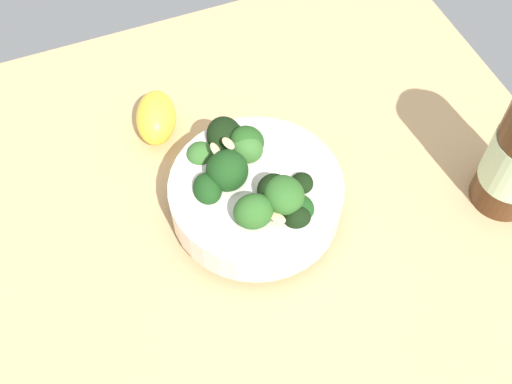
{
  "coord_description": "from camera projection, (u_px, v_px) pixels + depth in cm",
  "views": [
    {
      "loc": [
        32.2,
        -14.88,
        57.04
      ],
      "look_at": [
        -0.76,
        -1.67,
        4.0
      ],
      "focal_mm": 44.52,
      "sensor_mm": 36.0,
      "label": 1
    }
  ],
  "objects": [
    {
      "name": "ground_plane",
      "position": [
        273.0,
        225.0,
        0.69
      ],
      "size": [
        66.46,
        66.46,
        4.73
      ],
      "primitive_type": "cube",
      "color": "tan"
    },
    {
      "name": "lemon_wedge",
      "position": [
        156.0,
        118.0,
        0.71
      ],
      "size": [
        8.07,
        6.49,
        4.83
      ],
      "primitive_type": "ellipsoid",
      "rotation": [
        0.0,
        0.0,
        5.95
      ],
      "color": "yellow",
      "rests_on": "ground_plane"
    },
    {
      "name": "bowl_of_broccoli",
      "position": [
        254.0,
        191.0,
        0.64
      ],
      "size": [
        18.27,
        17.56,
        9.18
      ],
      "color": "silver",
      "rests_on": "ground_plane"
    }
  ]
}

